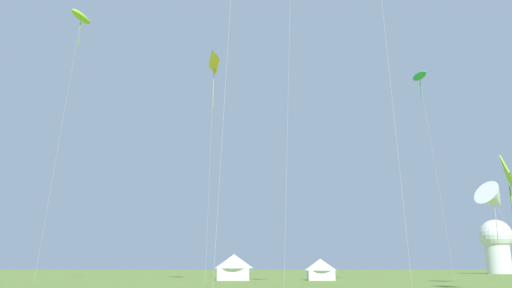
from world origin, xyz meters
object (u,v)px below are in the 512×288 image
object	(u,v)px
kite_yellow_diamond	(214,66)
kite_green_parafoil	(420,76)
festival_tent_right	(234,266)
observatory_dome	(497,243)
kite_lime_parafoil	(81,17)
kite_lime_diamond	(509,178)
kite_white_delta	(494,199)
festival_tent_center	(320,268)

from	to	relation	value
kite_yellow_diamond	kite_green_parafoil	world-z (taller)	kite_yellow_diamond
kite_yellow_diamond	festival_tent_right	world-z (taller)	kite_yellow_diamond
kite_green_parafoil	observatory_dome	distance (m)	62.07
observatory_dome	kite_lime_parafoil	bearing A→B (deg)	-142.71
kite_lime_diamond	kite_lime_parafoil	bearing A→B (deg)	154.06
kite_lime_parafoil	observatory_dome	xyz separation A→B (m)	(68.40, 52.10, -23.34)
kite_green_parafoil	festival_tent_right	xyz separation A→B (m)	(-20.73, 6.29, -20.39)
kite_lime_diamond	kite_green_parafoil	bearing A→B (deg)	87.63
kite_yellow_diamond	observatory_dome	xyz separation A→B (m)	(52.98, 52.18, -17.18)
kite_white_delta	kite_green_parafoil	xyz separation A→B (m)	(-4.56, 4.44, 14.22)
festival_tent_center	observatory_dome	distance (m)	61.52
kite_white_delta	festival_tent_right	world-z (taller)	kite_white_delta
kite_white_delta	kite_lime_parafoil	bearing A→B (deg)	174.41
kite_white_delta	festival_tent_center	xyz separation A→B (m)	(-15.47, 10.73, -6.45)
observatory_dome	festival_tent_center	bearing A→B (deg)	-132.04
kite_lime_diamond	kite_green_parafoil	world-z (taller)	kite_green_parafoil
kite_yellow_diamond	observatory_dome	distance (m)	76.32
kite_lime_parafoil	kite_green_parafoil	world-z (taller)	kite_lime_parafoil
kite_lime_diamond	observatory_dome	xyz separation A→B (m)	(30.93, 70.32, -1.39)
kite_white_delta	observatory_dome	distance (m)	61.86
kite_lime_parafoil	kite_yellow_diamond	xyz separation A→B (m)	(15.42, -0.08, -6.15)
kite_yellow_diamond	festival_tent_center	world-z (taller)	kite_yellow_diamond
kite_yellow_diamond	kite_green_parafoil	bearing A→B (deg)	0.82
kite_yellow_diamond	kite_green_parafoil	xyz separation A→B (m)	(22.82, 0.33, -1.21)
festival_tent_right	kite_white_delta	bearing A→B (deg)	-22.99
kite_yellow_diamond	festival_tent_center	bearing A→B (deg)	29.06
kite_white_delta	kite_lime_diamond	xyz separation A→B (m)	(-5.32, -14.04, -0.37)
kite_green_parafoil	kite_lime_diamond	bearing A→B (deg)	-92.37
festival_tent_right	festival_tent_center	xyz separation A→B (m)	(9.82, 0.00, -0.28)
kite_white_delta	kite_lime_parafoil	size ratio (longest dim) A/B	0.32
festival_tent_center	kite_white_delta	bearing A→B (deg)	-34.75
kite_yellow_diamond	festival_tent_right	bearing A→B (deg)	72.48
kite_green_parafoil	festival_tent_center	size ratio (longest dim) A/B	6.17
kite_lime_parafoil	festival_tent_right	xyz separation A→B (m)	(17.51, 6.54, -27.75)
kite_lime_diamond	kite_yellow_diamond	size ratio (longest dim) A/B	0.36
kite_white_delta	festival_tent_right	distance (m)	28.16
kite_lime_diamond	festival_tent_center	xyz separation A→B (m)	(-10.15, 24.77, -6.09)
kite_yellow_diamond	festival_tent_center	distance (m)	25.78
festival_tent_right	observatory_dome	distance (m)	68.45
kite_white_delta	kite_yellow_diamond	world-z (taller)	kite_yellow_diamond
festival_tent_center	observatory_dome	bearing A→B (deg)	47.96
kite_lime_parafoil	kite_lime_diamond	distance (m)	47.10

